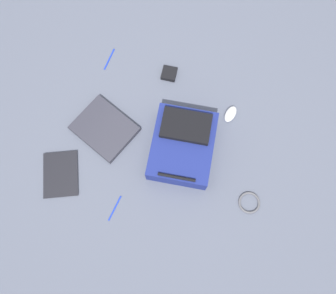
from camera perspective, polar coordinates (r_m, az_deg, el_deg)
ground_plane at (r=2.06m, az=0.24°, el=-0.27°), size 4.04×4.04×0.00m
backpack at (r=1.99m, az=2.33°, el=0.33°), size 0.44×0.49×0.17m
laptop at (r=2.11m, az=-9.98°, el=2.91°), size 0.38×0.33×0.03m
book_manual at (r=2.10m, az=-16.52°, el=-4.15°), size 0.30×0.32×0.01m
computer_mouse at (r=2.13m, az=9.80°, el=5.14°), size 0.06×0.11×0.04m
cable_coil at (r=2.04m, az=12.66°, el=-8.54°), size 0.12×0.12×0.01m
pen_black at (r=2.01m, az=-8.39°, el=-9.50°), size 0.01×0.15×0.01m
pen_blue at (r=2.30m, az=-9.25°, el=13.52°), size 0.03×0.15×0.01m
earbud_pouch at (r=2.22m, az=0.17°, el=11.48°), size 0.11×0.11×0.03m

